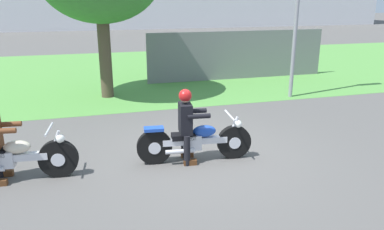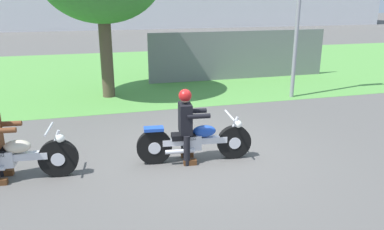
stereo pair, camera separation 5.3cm
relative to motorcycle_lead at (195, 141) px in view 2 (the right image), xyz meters
The scene contains 6 objects.
ground 0.48m from the motorcycle_lead, 66.53° to the left, with size 120.00×120.00×0.00m, color #565451.
grass_verge 9.50m from the motorcycle_lead, 89.33° to the left, with size 60.00×12.00×0.01m, color #549342.
motorcycle_lead is the anchor object (origin of this frame).
rider_lead 0.46m from the motorcycle_lead, behind, with size 0.58×0.50×1.41m.
motorcycle_follow 3.25m from the motorcycle_lead, behind, with size 2.30×0.66×0.89m.
fence_segment 7.86m from the motorcycle_lead, 61.65° to the left, with size 7.00×0.06×1.80m, color slate.
Camera 2 is at (-1.92, -6.61, 2.97)m, focal length 35.24 mm.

